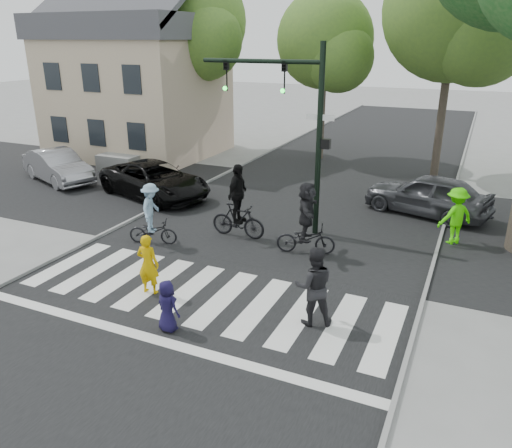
% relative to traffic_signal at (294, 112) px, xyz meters
% --- Properties ---
extents(ground, '(120.00, 120.00, 0.00)m').
position_rel_traffic_signal_xyz_m(ground, '(-0.35, -6.20, -3.90)').
color(ground, gray).
rests_on(ground, ground).
extents(road_stem, '(10.00, 70.00, 0.01)m').
position_rel_traffic_signal_xyz_m(road_stem, '(-0.35, -1.20, -3.90)').
color(road_stem, black).
rests_on(road_stem, ground).
extents(road_cross, '(70.00, 10.00, 0.01)m').
position_rel_traffic_signal_xyz_m(road_cross, '(-0.35, 1.80, -3.89)').
color(road_cross, black).
rests_on(road_cross, ground).
extents(curb_left, '(0.10, 70.00, 0.10)m').
position_rel_traffic_signal_xyz_m(curb_left, '(-5.40, -1.20, -3.85)').
color(curb_left, gray).
rests_on(curb_left, ground).
extents(curb_right, '(0.10, 70.00, 0.10)m').
position_rel_traffic_signal_xyz_m(curb_right, '(4.70, -1.20, -3.85)').
color(curb_right, gray).
rests_on(curb_right, ground).
extents(crosswalk, '(10.00, 3.85, 0.01)m').
position_rel_traffic_signal_xyz_m(crosswalk, '(-0.35, -5.54, -3.89)').
color(crosswalk, silver).
rests_on(crosswalk, ground).
extents(traffic_signal, '(4.45, 0.29, 6.00)m').
position_rel_traffic_signal_xyz_m(traffic_signal, '(0.00, 0.00, 0.00)').
color(traffic_signal, black).
rests_on(traffic_signal, ground).
extents(bg_tree_0, '(5.46, 5.20, 8.97)m').
position_rel_traffic_signal_xyz_m(bg_tree_0, '(-14.09, 9.80, 2.24)').
color(bg_tree_0, brown).
rests_on(bg_tree_0, ground).
extents(bg_tree_1, '(6.09, 5.80, 9.80)m').
position_rel_traffic_signal_xyz_m(bg_tree_1, '(-9.06, 9.28, 2.75)').
color(bg_tree_1, brown).
rests_on(bg_tree_1, ground).
extents(bg_tree_2, '(5.04, 4.80, 8.40)m').
position_rel_traffic_signal_xyz_m(bg_tree_2, '(-2.11, 10.42, 1.88)').
color(bg_tree_2, brown).
rests_on(bg_tree_2, ground).
extents(bg_tree_3, '(6.30, 6.00, 10.20)m').
position_rel_traffic_signal_xyz_m(bg_tree_3, '(3.95, 9.07, 3.04)').
color(bg_tree_3, brown).
rests_on(bg_tree_3, ground).
extents(house, '(8.40, 8.10, 8.82)m').
position_rel_traffic_signal_xyz_m(house, '(-11.85, 7.78, -0.10)').
color(house, tan).
rests_on(house, ground).
extents(pedestrian_woman, '(0.61, 0.44, 1.57)m').
position_rel_traffic_signal_xyz_m(pedestrian_woman, '(-1.69, -5.67, -3.11)').
color(pedestrian_woman, '#CD9F03').
rests_on(pedestrian_woman, ground).
extents(pedestrian_child, '(0.66, 0.50, 1.20)m').
position_rel_traffic_signal_xyz_m(pedestrian_child, '(-0.28, -6.94, -3.30)').
color(pedestrian_child, '#151035').
rests_on(pedestrian_child, ground).
extents(pedestrian_adult, '(1.12, 1.02, 1.86)m').
position_rel_traffic_signal_xyz_m(pedestrian_adult, '(2.52, -5.34, -2.97)').
color(pedestrian_adult, black).
rests_on(pedestrian_adult, ground).
extents(cyclist_left, '(1.62, 1.12, 1.95)m').
position_rel_traffic_signal_xyz_m(cyclist_left, '(-3.51, -2.94, -3.06)').
color(cyclist_left, black).
rests_on(cyclist_left, ground).
extents(cyclist_mid, '(1.84, 1.12, 2.41)m').
position_rel_traffic_signal_xyz_m(cyclist_mid, '(-1.34, -1.32, -2.91)').
color(cyclist_mid, black).
rests_on(cyclist_mid, ground).
extents(cyclist_right, '(1.84, 1.70, 2.21)m').
position_rel_traffic_signal_xyz_m(cyclist_right, '(1.09, -1.68, -2.92)').
color(cyclist_right, black).
rests_on(cyclist_right, ground).
extents(car_suv, '(5.56, 3.83, 1.41)m').
position_rel_traffic_signal_xyz_m(car_suv, '(-6.32, 1.19, -3.19)').
color(car_suv, black).
rests_on(car_suv, ground).
extents(car_silver, '(4.57, 2.96, 1.42)m').
position_rel_traffic_signal_xyz_m(car_silver, '(-11.61, 1.30, -3.19)').
color(car_silver, gray).
rests_on(car_silver, ground).
extents(car_grey, '(4.77, 2.91, 1.52)m').
position_rel_traffic_signal_xyz_m(car_grey, '(3.94, 3.48, -3.14)').
color(car_grey, '#39393E').
rests_on(car_grey, ground).
extents(bystander_hivis, '(1.32, 1.28, 1.81)m').
position_rel_traffic_signal_xyz_m(bystander_hivis, '(5.05, 0.98, -3.00)').
color(bystander_hivis, '#3FE804').
rests_on(bystander_hivis, ground).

